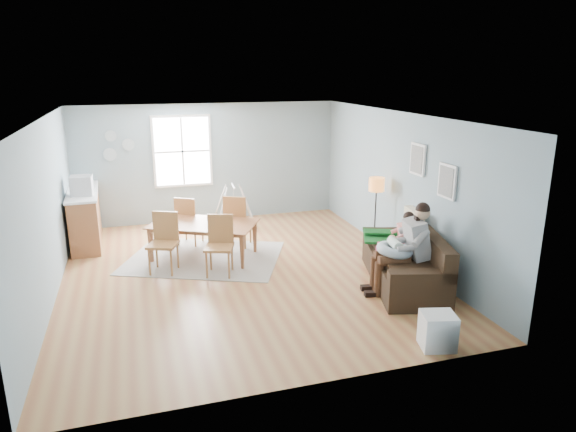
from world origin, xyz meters
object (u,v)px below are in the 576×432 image
object	(u,v)px
dining_table	(204,241)
counter	(85,217)
toddler	(401,234)
father	(406,245)
sofa	(408,265)
floor_lamp	(376,191)
chair_nw	(188,218)
baby_swing	(234,208)
storage_cube	(437,331)
monitor	(81,185)
chair_ne	(237,217)
chair_se	(220,240)
chair_sw	(164,238)

from	to	relation	value
dining_table	counter	size ratio (longest dim) A/B	0.98
toddler	father	bearing A→B (deg)	-111.66
sofa	floor_lamp	size ratio (longest dim) A/B	1.68
chair_nw	baby_swing	xyz separation A→B (m)	(1.13, 0.99, -0.16)
father	sofa	bearing A→B (deg)	51.02
sofa	toddler	bearing A→B (deg)	95.50
storage_cube	baby_swing	distance (m)	6.11
dining_table	sofa	bearing A→B (deg)	-7.42
toddler	storage_cube	distance (m)	2.33
counter	monitor	bearing A→B (deg)	-85.52
toddler	baby_swing	bearing A→B (deg)	118.98
counter	father	bearing A→B (deg)	-38.99
chair_nw	monitor	world-z (taller)	monitor
chair_ne	baby_swing	size ratio (longest dim) A/B	1.06
father	toddler	distance (m)	0.55
chair_nw	monitor	xyz separation A→B (m)	(-1.94, 0.39, 0.70)
chair_se	baby_swing	bearing A→B (deg)	73.83
chair_sw	chair_se	world-z (taller)	chair_sw
chair_sw	monitor	distance (m)	2.26
counter	chair_nw	bearing A→B (deg)	-21.01
dining_table	counter	distance (m)	2.69
father	monitor	world-z (taller)	monitor
toddler	monitor	distance (m)	6.07
father	storage_cube	world-z (taller)	father
father	chair_sw	xyz separation A→B (m)	(-3.56, 2.04, -0.18)
toddler	counter	bearing A→B (deg)	145.77
dining_table	chair_nw	distance (m)	0.88
floor_lamp	chair_se	world-z (taller)	floor_lamp
father	monitor	distance (m)	6.19
floor_lamp	chair_se	bearing A→B (deg)	-174.83
sofa	chair_ne	bearing A→B (deg)	131.91
storage_cube	monitor	xyz separation A→B (m)	(-4.51, 5.33, 1.05)
chair_nw	chair_ne	bearing A→B (deg)	-24.17
father	baby_swing	world-z (taller)	father
chair_nw	counter	xyz separation A→B (m)	(-1.97, 0.76, -0.02)
chair_nw	counter	size ratio (longest dim) A/B	0.51
storage_cube	monitor	size ratio (longest dim) A/B	1.21
father	chair_ne	world-z (taller)	father
toddler	dining_table	world-z (taller)	toddler
sofa	counter	size ratio (longest dim) A/B	1.24
chair_sw	toddler	bearing A→B (deg)	-22.13
toddler	chair_sw	world-z (taller)	toddler
sofa	floor_lamp	distance (m)	1.87
toddler	baby_swing	size ratio (longest dim) A/B	0.95
dining_table	counter	bearing A→B (deg)	171.82
storage_cube	chair_sw	world-z (taller)	chair_sw
toddler	dining_table	xyz separation A→B (m)	(-3.03, 1.95, -0.45)
father	floor_lamp	world-z (taller)	father
storage_cube	baby_swing	size ratio (longest dim) A/B	0.49
toddler	counter	distance (m)	6.28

